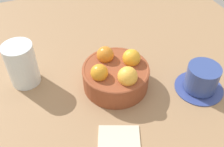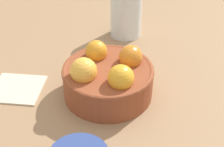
% 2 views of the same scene
% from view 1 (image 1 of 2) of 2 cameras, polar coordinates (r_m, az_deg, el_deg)
% --- Properties ---
extents(ground_plane, '(1.13, 1.05, 0.05)m').
position_cam_1_polar(ground_plane, '(0.70, 0.78, -3.81)').
color(ground_plane, '#997551').
extents(terracotta_bowl, '(0.17, 0.17, 0.09)m').
position_cam_1_polar(terracotta_bowl, '(0.66, 0.88, -0.13)').
color(terracotta_bowl, brown).
rests_on(terracotta_bowl, ground_plane).
extents(coffee_cup, '(0.12, 0.12, 0.07)m').
position_cam_1_polar(coffee_cup, '(0.69, 18.98, -1.21)').
color(coffee_cup, '#35458D').
rests_on(coffee_cup, ground_plane).
extents(water_glass, '(0.08, 0.08, 0.12)m').
position_cam_1_polar(water_glass, '(0.70, -19.13, 1.91)').
color(water_glass, silver).
rests_on(water_glass, ground_plane).
extents(folded_napkin, '(0.12, 0.12, 0.01)m').
position_cam_1_polar(folded_napkin, '(0.58, 1.57, -15.24)').
color(folded_napkin, beige).
rests_on(folded_napkin, ground_plane).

